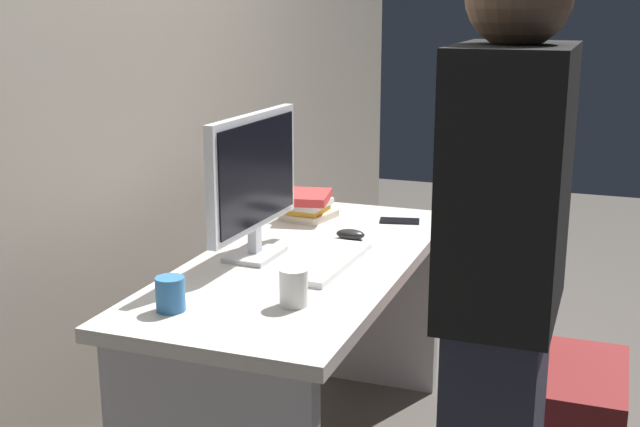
% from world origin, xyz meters
% --- Properties ---
extents(wall_back, '(6.40, 0.10, 3.00)m').
position_xyz_m(wall_back, '(0.00, 0.73, 1.50)').
color(wall_back, '#9E9384').
rests_on(wall_back, ground).
extents(desk, '(1.47, 0.66, 0.73)m').
position_xyz_m(desk, '(0.00, 0.00, 0.51)').
color(desk, beige).
rests_on(desk, ground).
extents(office_chair, '(0.52, 0.52, 0.94)m').
position_xyz_m(office_chair, '(-0.04, -0.71, 0.43)').
color(office_chair, black).
rests_on(office_chair, ground).
extents(person_at_desk, '(0.40, 0.24, 1.64)m').
position_xyz_m(person_at_desk, '(-0.57, -0.69, 0.84)').
color(person_at_desk, '#262838').
rests_on(person_at_desk, ground).
extents(monitor, '(0.54, 0.15, 0.46)m').
position_xyz_m(monitor, '(-0.04, 0.15, 0.98)').
color(monitor, silver).
rests_on(monitor, desk).
extents(keyboard, '(0.43, 0.15, 0.02)m').
position_xyz_m(keyboard, '(-0.04, -0.10, 0.74)').
color(keyboard, white).
rests_on(keyboard, desk).
extents(mouse, '(0.06, 0.10, 0.03)m').
position_xyz_m(mouse, '(0.25, -0.07, 0.74)').
color(mouse, black).
rests_on(mouse, desk).
extents(cup_near_keyboard, '(0.08, 0.08, 0.10)m').
position_xyz_m(cup_near_keyboard, '(-0.40, -0.12, 0.78)').
color(cup_near_keyboard, white).
rests_on(cup_near_keyboard, desk).
extents(cup_by_monitor, '(0.08, 0.08, 0.09)m').
position_xyz_m(cup_by_monitor, '(-0.55, 0.17, 0.77)').
color(cup_by_monitor, '#3372B2').
rests_on(cup_by_monitor, desk).
extents(book_stack, '(0.23, 0.19, 0.10)m').
position_xyz_m(book_stack, '(0.46, 0.17, 0.78)').
color(book_stack, beige).
rests_on(book_stack, desk).
extents(cell_phone, '(0.10, 0.16, 0.01)m').
position_xyz_m(cell_phone, '(0.53, -0.17, 0.73)').
color(cell_phone, black).
rests_on(cell_phone, desk).
extents(handbag, '(0.34, 0.14, 0.38)m').
position_xyz_m(handbag, '(0.86, -0.58, 0.14)').
color(handbag, brown).
rests_on(handbag, ground).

